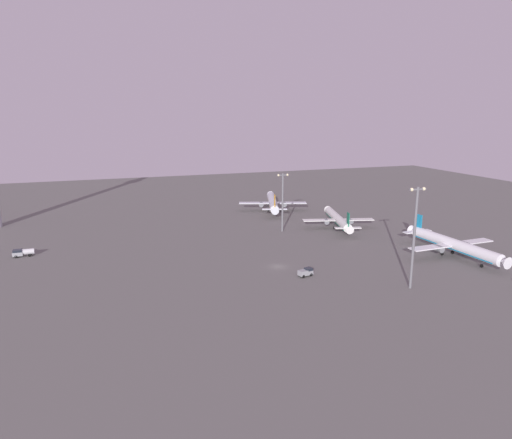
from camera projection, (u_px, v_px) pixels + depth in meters
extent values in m
plane|color=#605E5B|center=(278.00, 267.00, 137.03)|extent=(416.00, 416.00, 0.00)
cylinder|color=white|center=(454.00, 245.00, 145.32)|extent=(5.05, 34.92, 3.67)
cone|color=white|center=(505.00, 262.00, 128.51)|extent=(3.58, 2.46, 3.49)
cone|color=white|center=(414.00, 231.00, 162.31)|extent=(3.41, 2.84, 3.31)
cube|color=white|center=(452.00, 244.00, 146.24)|extent=(31.07, 5.09, 0.34)
cube|color=white|center=(417.00, 231.00, 160.60)|extent=(10.72, 2.74, 0.34)
cube|color=#1984B2|center=(418.00, 223.00, 159.67)|extent=(0.41, 3.10, 6.28)
cylinder|color=slate|center=(464.00, 245.00, 148.30)|extent=(2.26, 3.56, 2.13)
cylinder|color=slate|center=(438.00, 248.00, 144.48)|extent=(2.26, 3.56, 2.13)
cube|color=#1984B2|center=(454.00, 248.00, 145.55)|extent=(4.57, 32.13, 0.35)
cylinder|color=#333338|center=(482.00, 260.00, 135.62)|extent=(0.27, 0.27, 3.43)
cylinder|color=black|center=(482.00, 266.00, 136.01)|extent=(0.43, 1.08, 1.06)
cylinder|color=#333338|center=(453.00, 247.00, 148.66)|extent=(0.27, 0.27, 3.43)
cylinder|color=black|center=(452.00, 252.00, 149.05)|extent=(0.43, 1.08, 1.06)
cylinder|color=#333338|center=(443.00, 249.00, 147.13)|extent=(0.27, 0.27, 3.43)
cylinder|color=black|center=(442.00, 254.00, 147.52)|extent=(0.43, 1.08, 1.06)
cylinder|color=silver|center=(338.00, 219.00, 182.12)|extent=(11.44, 31.00, 3.30)
cone|color=silver|center=(328.00, 210.00, 198.32)|extent=(3.57, 2.84, 3.13)
cone|color=silver|center=(349.00, 229.00, 165.76)|extent=(3.51, 3.13, 2.97)
cube|color=silver|center=(338.00, 220.00, 181.32)|extent=(27.70, 10.69, 0.30)
cube|color=silver|center=(348.00, 228.00, 167.33)|extent=(9.76, 4.53, 0.30)
cube|color=#146B4C|center=(348.00, 221.00, 166.98)|extent=(0.99, 2.75, 5.64)
cylinder|color=slate|center=(326.00, 222.00, 181.13)|extent=(2.67, 3.52, 1.91)
cylinder|color=slate|center=(350.00, 221.00, 181.78)|extent=(2.67, 3.52, 1.91)
cube|color=#146B4C|center=(338.00, 221.00, 182.33)|extent=(10.46, 28.51, 0.31)
cylinder|color=#333338|center=(332.00, 217.00, 192.19)|extent=(0.24, 0.24, 3.08)
cylinder|color=black|center=(332.00, 221.00, 192.54)|extent=(0.59, 1.01, 0.95)
cylinder|color=#333338|center=(334.00, 224.00, 180.24)|extent=(0.24, 0.24, 3.08)
cylinder|color=black|center=(334.00, 228.00, 180.58)|extent=(0.59, 1.01, 0.95)
cylinder|color=#333338|center=(344.00, 224.00, 180.49)|extent=(0.24, 0.24, 3.08)
cylinder|color=black|center=(344.00, 228.00, 180.84)|extent=(0.59, 1.01, 0.95)
cylinder|color=silver|center=(273.00, 202.00, 214.04)|extent=(14.35, 34.05, 3.66)
cone|color=silver|center=(271.00, 195.00, 232.04)|extent=(4.02, 3.28, 3.48)
cone|color=silver|center=(275.00, 210.00, 195.85)|extent=(3.97, 3.59, 3.29)
cube|color=silver|center=(273.00, 203.00, 213.15)|extent=(30.46, 13.33, 0.34)
cube|color=silver|center=(275.00, 209.00, 197.59)|extent=(10.78, 5.52, 0.34)
cube|color=orange|center=(275.00, 202.00, 197.21)|extent=(1.24, 3.02, 6.26)
cylinder|color=slate|center=(261.00, 204.00, 213.21)|extent=(3.10, 3.96, 2.12)
cylinder|color=slate|center=(284.00, 204.00, 213.40)|extent=(3.10, 3.96, 2.12)
cube|color=orange|center=(273.00, 204.00, 214.27)|extent=(13.13, 31.31, 0.35)
cylinder|color=#333338|center=(271.00, 201.00, 225.23)|extent=(0.27, 0.27, 3.42)
cylinder|color=black|center=(271.00, 205.00, 225.62)|extent=(0.70, 1.13, 1.06)
cylinder|color=#333338|center=(268.00, 207.00, 212.05)|extent=(0.27, 0.27, 3.42)
cylinder|color=black|center=(268.00, 210.00, 212.44)|extent=(0.70, 1.13, 1.06)
cylinder|color=#333338|center=(277.00, 207.00, 212.12)|extent=(0.27, 0.27, 3.42)
cylinder|color=black|center=(277.00, 210.00, 212.51)|extent=(0.70, 1.13, 1.06)
cube|color=gray|center=(18.00, 254.00, 145.89)|extent=(3.01, 2.41, 1.20)
cube|color=#1E232D|center=(17.00, 251.00, 145.68)|extent=(2.65, 2.22, 0.70)
cylinder|color=silver|center=(27.00, 252.00, 146.68)|extent=(4.21, 1.81, 1.80)
cylinder|color=black|center=(16.00, 257.00, 144.93)|extent=(0.90, 0.30, 0.90)
cylinder|color=black|center=(17.00, 255.00, 146.85)|extent=(0.90, 0.30, 0.90)
cylinder|color=black|center=(30.00, 255.00, 146.18)|extent=(0.90, 0.30, 0.90)
cylinder|color=black|center=(30.00, 253.00, 148.10)|extent=(0.90, 0.30, 0.90)
cube|color=gray|center=(308.00, 272.00, 129.27)|extent=(2.50, 2.43, 1.10)
cube|color=#1E232D|center=(308.00, 269.00, 129.07)|extent=(2.22, 2.22, 0.70)
cube|color=gray|center=(303.00, 273.00, 128.25)|extent=(2.78, 2.42, 1.40)
cylinder|color=black|center=(307.00, 273.00, 130.25)|extent=(0.94, 0.50, 0.90)
cylinder|color=black|center=(311.00, 275.00, 128.86)|extent=(0.94, 0.50, 0.90)
cylinder|color=black|center=(300.00, 275.00, 128.84)|extent=(0.94, 0.50, 0.90)
cylinder|color=black|center=(303.00, 276.00, 127.45)|extent=(0.94, 0.50, 0.90)
cylinder|color=slate|center=(283.00, 203.00, 174.97)|extent=(0.70, 0.70, 22.18)
cube|color=slate|center=(283.00, 175.00, 172.59)|extent=(4.80, 0.40, 0.40)
sphere|color=#F9EAB2|center=(278.00, 175.00, 172.01)|extent=(0.90, 0.90, 0.90)
sphere|color=#F9EAB2|center=(287.00, 175.00, 173.17)|extent=(0.90, 0.90, 0.90)
cylinder|color=slate|center=(414.00, 239.00, 117.36)|extent=(0.70, 0.70, 26.50)
cube|color=slate|center=(418.00, 189.00, 114.50)|extent=(4.80, 0.40, 0.40)
sphere|color=#F9EAB2|center=(412.00, 190.00, 113.91)|extent=(0.90, 0.90, 0.90)
sphere|color=#F9EAB2|center=(424.00, 189.00, 115.08)|extent=(0.90, 0.90, 0.90)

